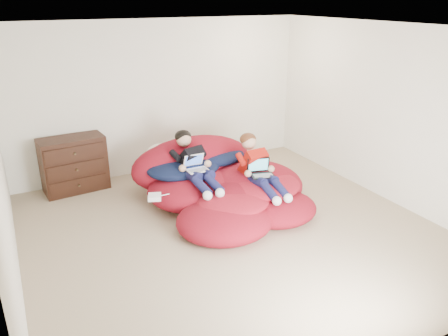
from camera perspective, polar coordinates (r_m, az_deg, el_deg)
room_shell at (r=5.57m, az=1.13°, el=-6.25°), size 5.10×5.10×2.77m
dresser at (r=7.05m, az=-19.01°, el=0.48°), size 0.98×0.57×0.85m
beanbag_pile at (r=6.33m, az=-0.22°, el=-2.24°), size 2.39×2.43×0.91m
cream_pillow at (r=6.65m, az=-8.41°, el=2.02°), size 0.43×0.27×0.27m
older_boy at (r=6.16m, az=-4.13°, el=0.99°), size 0.41×1.19×0.66m
younger_boy at (r=6.10m, az=4.43°, el=0.42°), size 0.33×1.09×0.71m
laptop_white at (r=6.07m, az=-3.69°, el=0.31°), size 0.29×0.29×0.21m
laptop_black at (r=6.06m, az=4.82°, el=-0.36°), size 0.36×0.33×0.23m
power_adapter at (r=5.67m, az=-9.05°, el=-3.76°), size 0.21×0.21×0.06m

